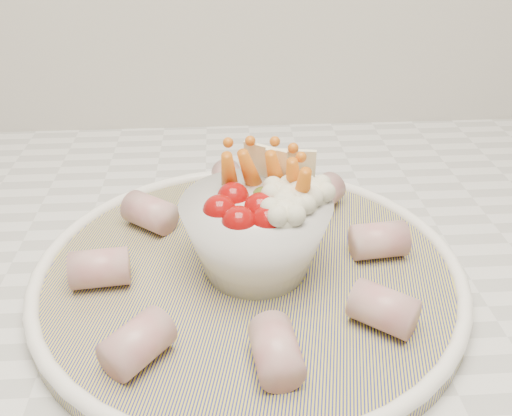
{
  "coord_description": "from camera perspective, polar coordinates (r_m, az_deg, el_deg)",
  "views": [
    {
      "loc": [
        0.02,
        1.03,
        1.22
      ],
      "look_at": [
        0.04,
        1.41,
        0.99
      ],
      "focal_mm": 40.0,
      "sensor_mm": 36.0,
      "label": 1
    }
  ],
  "objects": [
    {
      "name": "serving_platter",
      "position": [
        0.48,
        -0.72,
        -6.45
      ],
      "size": [
        0.42,
        0.42,
        0.02
      ],
      "color": "navy",
      "rests_on": "kitchen_counter"
    },
    {
      "name": "veggie_bowl",
      "position": [
        0.45,
        0.38,
        -1.93
      ],
      "size": [
        0.12,
        0.12,
        0.1
      ],
      "color": "silver",
      "rests_on": "serving_platter"
    },
    {
      "name": "cured_meat_rolls",
      "position": [
        0.47,
        -0.85,
        -4.52
      ],
      "size": [
        0.28,
        0.28,
        0.03
      ],
      "color": "#A84C51",
      "rests_on": "serving_platter"
    }
  ]
}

